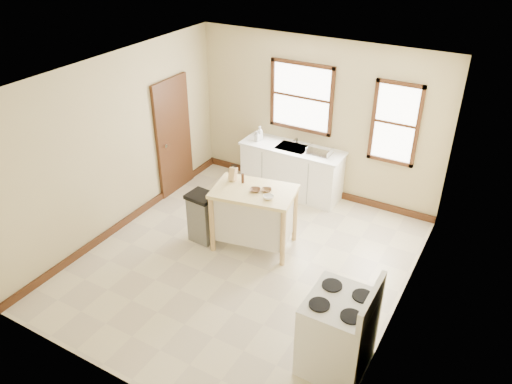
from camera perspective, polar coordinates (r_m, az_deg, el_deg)
floor at (r=7.51m, az=-1.43°, el=-7.98°), size 5.00×5.00×0.00m
ceiling at (r=6.19m, az=-1.77°, el=12.85°), size 5.00×5.00×0.00m
wall_back at (r=8.77m, az=6.96°, el=8.27°), size 4.50×0.04×2.80m
wall_left at (r=8.02m, az=-15.55°, el=5.20°), size 0.04×5.00×2.80m
wall_right at (r=6.05m, az=17.04°, el=-3.74°), size 0.04×5.00×2.80m
window_main at (r=8.74m, az=5.22°, el=10.74°), size 1.17×0.06×1.22m
window_side at (r=8.29m, az=15.62°, el=7.54°), size 0.77×0.06×1.37m
door_left at (r=9.01m, az=-9.41°, el=6.27°), size 0.06×0.90×2.10m
baseboard_back at (r=9.32m, az=6.38°, el=0.55°), size 4.50×0.04×0.12m
baseboard_left at (r=8.63m, az=-14.20°, el=-2.91°), size 0.04×5.00×0.12m
sink_counter at (r=9.02m, az=4.09°, el=2.49°), size 1.86×0.62×0.92m
faucet at (r=8.92m, az=4.73°, el=6.20°), size 0.03×0.03×0.22m
soap_bottle_a at (r=9.03m, az=0.47°, el=6.75°), size 0.10×0.10×0.26m
soap_bottle_b at (r=9.00m, az=0.16°, el=6.43°), size 0.11×0.11×0.19m
dish_rack at (r=8.60m, az=7.30°, el=4.68°), size 0.45×0.36×0.10m
kitchen_island at (r=7.58m, az=-0.22°, el=-3.01°), size 1.33×0.98×0.99m
knife_block at (r=7.54m, az=-2.65°, el=2.02°), size 0.10×0.10×0.20m
pepper_grinder at (r=7.47m, az=-1.53°, el=1.57°), size 0.05×0.05×0.15m
bowl_a at (r=7.28m, az=-0.08°, el=0.22°), size 0.21×0.21×0.04m
bowl_b at (r=7.28m, az=1.21°, el=0.22°), size 0.20×0.20×0.04m
bowl_c at (r=7.09m, az=1.44°, el=-0.61°), size 0.18×0.18×0.05m
trash_bin at (r=7.79m, az=-6.13°, el=-2.89°), size 0.45×0.38×0.82m
gas_stove at (r=5.77m, az=9.41°, el=-14.70°), size 0.77×0.78×1.23m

